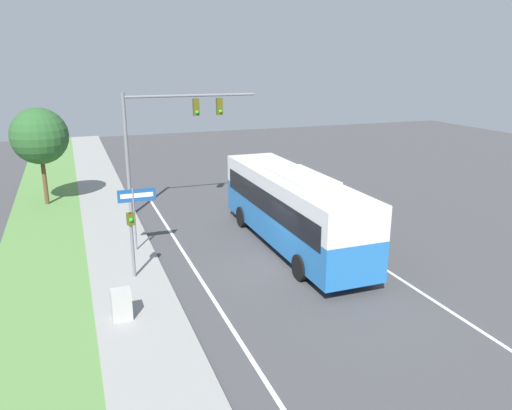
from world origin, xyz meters
TOP-DOWN VIEW (x-y plane):
  - ground_plane at (0.00, 0.00)m, footprint 80.00×80.00m
  - sidewalk at (-6.20, 0.00)m, footprint 2.80×80.00m
  - grass_verge at (-9.40, 0.00)m, footprint 3.60×80.00m
  - lane_divider_near at (-3.60, 0.00)m, footprint 0.14×30.00m
  - lane_divider_far at (3.60, 0.00)m, footprint 0.14×30.00m
  - bus at (1.15, 2.00)m, footprint 2.66×11.02m
  - signal_gantry at (-2.85, 9.31)m, footprint 7.21×0.41m
  - pedestrian_signal at (-5.96, 0.87)m, footprint 0.28×0.34m
  - street_sign at (-5.40, 3.71)m, footprint 1.62×0.08m
  - utility_cabinet at (-6.75, -2.27)m, footprint 0.62×0.58m
  - roadside_tree at (-9.35, 12.96)m, footprint 3.14×3.14m

SIDE VIEW (x-z plane):
  - ground_plane at x=0.00m, z-range 0.00..0.00m
  - lane_divider_near at x=-3.60m, z-range 0.00..0.01m
  - lane_divider_far at x=3.60m, z-range 0.00..0.01m
  - grass_verge at x=-9.40m, z-range 0.00..0.10m
  - sidewalk at x=-6.20m, z-range 0.00..0.12m
  - utility_cabinet at x=-6.75m, z-range 0.12..1.09m
  - pedestrian_signal at x=-5.96m, z-range 0.51..3.17m
  - bus at x=1.15m, z-range 0.17..3.68m
  - street_sign at x=-5.40m, z-range 0.68..3.57m
  - roadside_tree at x=-9.35m, z-range 1.27..6.77m
  - signal_gantry at x=-2.85m, z-range 1.45..7.98m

